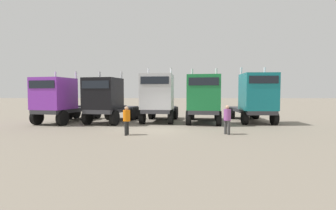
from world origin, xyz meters
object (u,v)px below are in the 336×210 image
object	(u,v)px
semi_truck_silver	(159,98)
visitor_in_hivis	(127,118)
semi_truck_teal	(255,98)
semi_truck_green	(204,99)
visitor_with_camera	(227,118)
semi_truck_purple	(60,100)
semi_truck_black	(108,100)

from	to	relation	value
semi_truck_silver	visitor_in_hivis	xyz separation A→B (m)	(-1.42, -5.83, -1.04)
semi_truck_teal	semi_truck_green	bearing A→B (deg)	-81.81
semi_truck_silver	semi_truck_teal	distance (m)	7.68
visitor_with_camera	visitor_in_hivis	bearing A→B (deg)	-24.50
semi_truck_silver	visitor_in_hivis	distance (m)	6.09
semi_truck_green	semi_truck_teal	distance (m)	4.15
semi_truck_silver	semi_truck_teal	bearing A→B (deg)	95.26
semi_truck_purple	visitor_with_camera	world-z (taller)	semi_truck_purple
semi_truck_silver	semi_truck_teal	world-z (taller)	semi_truck_teal
semi_truck_silver	semi_truck_green	xyz separation A→B (m)	(3.56, -0.61, -0.06)
semi_truck_green	visitor_with_camera	bearing A→B (deg)	16.48
semi_truck_green	semi_truck_teal	world-z (taller)	semi_truck_teal
semi_truck_silver	semi_truck_black	bearing A→B (deg)	-75.73
semi_truck_black	semi_truck_green	world-z (taller)	semi_truck_green
semi_truck_purple	visitor_with_camera	distance (m)	12.99
semi_truck_teal	visitor_with_camera	bearing A→B (deg)	-31.53
semi_truck_purple	visitor_with_camera	xyz separation A→B (m)	(12.02, -4.85, -0.90)
semi_truck_purple	semi_truck_black	bearing A→B (deg)	101.78
semi_truck_black	semi_truck_silver	size ratio (longest dim) A/B	1.03
semi_truck_purple	visitor_in_hivis	xyz separation A→B (m)	(6.30, -5.19, -0.93)
semi_truck_purple	semi_truck_silver	xyz separation A→B (m)	(7.72, 0.63, 0.11)
semi_truck_purple	semi_truck_silver	size ratio (longest dim) A/B	1.08
semi_truck_purple	semi_truck_teal	bearing A→B (deg)	103.67
semi_truck_black	visitor_with_camera	distance (m)	9.63
semi_truck_black	semi_truck_purple	bearing A→B (deg)	-78.25
semi_truck_teal	visitor_with_camera	distance (m)	6.49
semi_truck_silver	semi_truck_green	distance (m)	3.61
semi_truck_purple	semi_truck_silver	distance (m)	7.75
semi_truck_teal	visitor_with_camera	xyz separation A→B (m)	(-3.38, -5.45, -1.00)
semi_truck_black	visitor_in_hivis	distance (m)	5.87
visitor_in_hivis	visitor_with_camera	world-z (taller)	visitor_with_camera
semi_truck_silver	visitor_with_camera	world-z (taller)	semi_truck_silver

